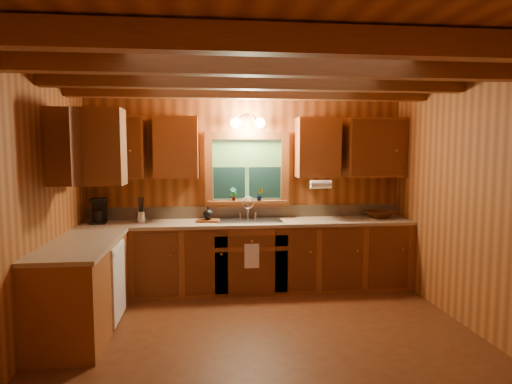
{
  "coord_description": "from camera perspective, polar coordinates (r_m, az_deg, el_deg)",
  "views": [
    {
      "loc": [
        -0.54,
        -3.97,
        1.81
      ],
      "look_at": [
        0.0,
        0.8,
        1.35
      ],
      "focal_mm": 30.84,
      "sensor_mm": 36.0,
      "label": 1
    }
  ],
  "objects": [
    {
      "name": "wall_sconce",
      "position": [
        5.75,
        -1.07,
        9.0
      ],
      "size": [
        0.45,
        0.21,
        0.17
      ],
      "color": "black",
      "rests_on": "room"
    },
    {
      "name": "potted_plant_left",
      "position": [
        5.81,
        -2.94,
        -0.27
      ],
      "size": [
        0.11,
        0.09,
        0.18
      ],
      "primitive_type": "imported",
      "rotation": [
        0.0,
        0.0,
        0.26
      ],
      "color": "#5B2D13",
      "rests_on": "window_sill"
    },
    {
      "name": "potted_plant_right",
      "position": [
        5.83,
        0.48,
        -0.34
      ],
      "size": [
        0.09,
        0.07,
        0.16
      ],
      "primitive_type": "imported",
      "rotation": [
        0.0,
        0.0,
        -0.03
      ],
      "color": "#5B2D13",
      "rests_on": "window_sill"
    },
    {
      "name": "window",
      "position": [
        5.87,
        -1.17,
        2.72
      ],
      "size": [
        1.12,
        0.08,
        1.0
      ],
      "color": "brown",
      "rests_on": "room"
    },
    {
      "name": "countertop",
      "position": [
        5.34,
        -5.73,
        -4.58
      ],
      "size": [
        4.2,
        2.24,
        0.04
      ],
      "color": "tan",
      "rests_on": "base_cabinets"
    },
    {
      "name": "window_sill",
      "position": [
        5.86,
        -1.12,
        -1.3
      ],
      "size": [
        1.06,
        0.14,
        0.04
      ],
      "primitive_type": "cube",
      "color": "brown",
      "rests_on": "room"
    },
    {
      "name": "paper_towel_roll",
      "position": [
        5.71,
        8.39,
        0.99
      ],
      "size": [
        0.27,
        0.11,
        0.11
      ],
      "primitive_type": "cylinder",
      "rotation": [
        0.0,
        1.57,
        0.0
      ],
      "color": "white",
      "rests_on": "upper_cabinets"
    },
    {
      "name": "utensil_crock",
      "position": [
        5.72,
        -14.72,
        -3.06
      ],
      "size": [
        0.11,
        0.11,
        0.32
      ],
      "rotation": [
        0.0,
        0.0,
        -0.31
      ],
      "color": "silver",
      "rests_on": "countertop"
    },
    {
      "name": "coffee_maker",
      "position": [
        5.82,
        -19.69,
        -2.31
      ],
      "size": [
        0.18,
        0.23,
        0.31
      ],
      "rotation": [
        0.0,
        0.0,
        0.1
      ],
      "color": "black",
      "rests_on": "countertop"
    },
    {
      "name": "upper_cabinets",
      "position": [
        5.39,
        -6.75,
        5.75
      ],
      "size": [
        4.19,
        1.77,
        0.78
      ],
      "color": "brown",
      "rests_on": "room"
    },
    {
      "name": "base_cabinets",
      "position": [
        5.43,
        -5.83,
        -9.27
      ],
      "size": [
        4.2,
        2.22,
        0.86
      ],
      "color": "brown",
      "rests_on": "ground"
    },
    {
      "name": "wicker_basket",
      "position": [
        6.15,
        15.65,
        -2.81
      ],
      "size": [
        0.5,
        0.5,
        0.09
      ],
      "primitive_type": "imported",
      "rotation": [
        0.0,
        0.0,
        0.4
      ],
      "color": "#48230C",
      "rests_on": "countertop"
    },
    {
      "name": "dish_towel",
      "position": [
        5.42,
        -0.56,
        -8.3
      ],
      "size": [
        0.18,
        0.01,
        0.3
      ],
      "primitive_type": "cube",
      "color": "white",
      "rests_on": "base_cabinets"
    },
    {
      "name": "ceiling_beams",
      "position": [
        4.06,
        1.31,
        15.11
      ],
      "size": [
        4.2,
        2.54,
        0.18
      ],
      "color": "brown",
      "rests_on": "room"
    },
    {
      "name": "teakettle",
      "position": [
        5.62,
        -6.24,
        -2.92
      ],
      "size": [
        0.13,
        0.13,
        0.17
      ],
      "rotation": [
        0.0,
        0.0,
        0.32
      ],
      "color": "black",
      "rests_on": "cutting_board"
    },
    {
      "name": "cutting_board",
      "position": [
        5.64,
        -6.23,
        -3.72
      ],
      "size": [
        0.31,
        0.25,
        0.03
      ],
      "primitive_type": "cube",
      "rotation": [
        0.0,
        0.0,
        -0.16
      ],
      "color": "#5B2D13",
      "rests_on": "countertop"
    },
    {
      "name": "dishwasher_panel",
      "position": [
        4.94,
        -17.37,
        -11.0
      ],
      "size": [
        0.02,
        0.6,
        0.8
      ],
      "primitive_type": "cube",
      "color": "white",
      "rests_on": "base_cabinets"
    },
    {
      "name": "sink",
      "position": [
        5.68,
        -0.91,
        -4.2
      ],
      "size": [
        0.82,
        0.48,
        0.43
      ],
      "color": "silver",
      "rests_on": "countertop"
    },
    {
      "name": "backsplash",
      "position": [
        5.94,
        -1.17,
        -2.56
      ],
      "size": [
        4.2,
        0.02,
        0.16
      ],
      "primitive_type": "cube",
      "color": "tan",
      "rests_on": "room"
    },
    {
      "name": "room",
      "position": [
        4.04,
        1.27,
        -1.78
      ],
      "size": [
        4.2,
        4.2,
        4.2
      ],
      "color": "#552C14",
      "rests_on": "ground"
    }
  ]
}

